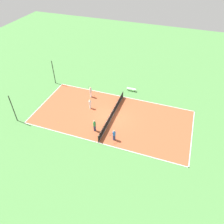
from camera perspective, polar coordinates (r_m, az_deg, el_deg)
name	(u,v)px	position (r m, az deg, el deg)	size (l,w,h in m)	color
ground_plane	(112,117)	(30.27, 0.00, -1.31)	(80.00, 80.00, 0.00)	#518E47
court_surface	(112,117)	(30.26, 0.00, -1.29)	(10.24, 21.52, 0.02)	#B75633
tennis_net	(112,114)	(29.90, 0.00, -0.51)	(10.04, 0.10, 1.04)	black
bench	(131,89)	(35.23, 5.07, 6.03)	(0.36, 1.49, 0.45)	silver
player_far_white	(91,91)	(33.53, -5.61, 5.40)	(0.91, 0.87, 1.76)	white
player_near_white	(90,103)	(31.34, -5.77, 2.23)	(0.51, 0.51, 1.53)	white
player_near_blue	(114,134)	(26.52, 0.53, -5.87)	(0.96, 0.80, 1.61)	navy
player_far_green	(94,125)	(27.66, -4.60, -3.34)	(0.40, 0.40, 1.78)	navy
tennis_ball_midcourt	(59,122)	(30.21, -13.78, -2.67)	(0.07, 0.07, 0.07)	#CCE033
tennis_ball_left_sideline	(121,115)	(30.48, 2.43, -0.86)	(0.07, 0.07, 0.07)	#CCE033
tennis_ball_far_baseline	(110,113)	(30.77, -0.43, -0.35)	(0.07, 0.07, 0.07)	#CCE033
fence_post_back_left	(13,109)	(31.17, -24.43, 0.78)	(0.12, 0.12, 4.13)	black
fence_post_back_right	(54,72)	(37.42, -15.01, 9.97)	(0.12, 0.12, 4.13)	black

